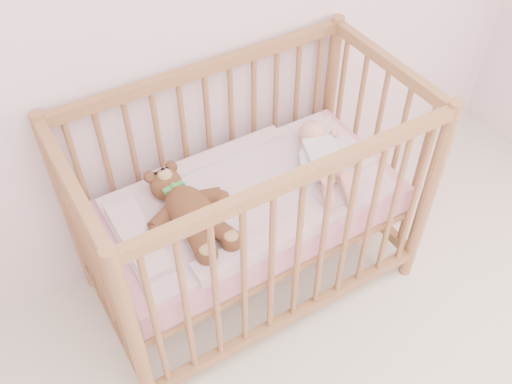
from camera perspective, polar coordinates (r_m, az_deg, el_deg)
crib at (r=2.35m, az=-0.62°, el=-1.29°), size 1.36×0.76×1.00m
mattress at (r=2.36m, az=-0.62°, el=-1.54°), size 1.22×0.62×0.13m
blanket at (r=2.31m, az=-0.64°, el=-0.28°), size 1.10×0.58×0.06m
baby at (r=2.39m, az=6.71°, el=3.71°), size 0.39×0.56×0.12m
teddy_bear at (r=2.15m, az=-6.69°, el=-1.72°), size 0.41×0.55×0.14m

